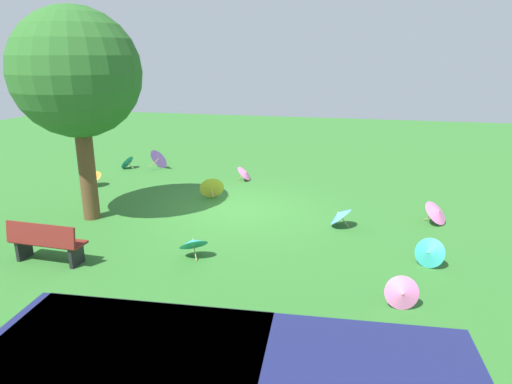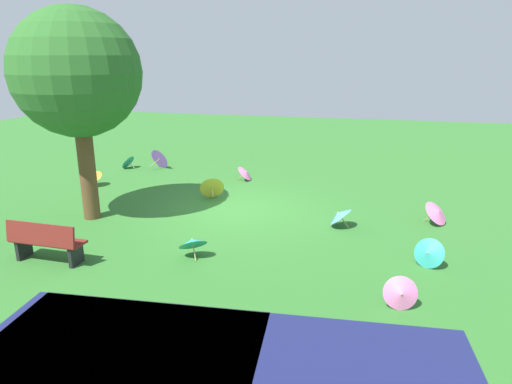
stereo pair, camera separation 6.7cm
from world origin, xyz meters
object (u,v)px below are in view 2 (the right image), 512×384
object	(u,v)px
parasol_pink_0	(437,212)
parasol_purple_0	(161,158)
parasol_teal_4	(428,253)
parasol_pink_1	(401,294)
shade_tree	(77,74)
park_bench	(46,242)
parasol_yellow_0	(212,186)
parasol_pink_4	(246,173)
parasol_teal_3	(127,161)
parasol_teal_0	(192,242)
parasol_orange_0	(93,175)
parasol_blue_1	(339,215)

from	to	relation	value
parasol_pink_0	parasol_purple_0	xyz separation A→B (m)	(9.39, -3.91, 0.08)
parasol_teal_4	parasol_pink_1	bearing A→B (deg)	70.58
shade_tree	parasol_pink_0	xyz separation A→B (m)	(-8.80, -1.63, -3.37)
park_bench	parasol_yellow_0	size ratio (longest dim) A/B	1.94
park_bench	parasol_pink_4	distance (m)	7.58
park_bench	parasol_teal_3	size ratio (longest dim) A/B	2.49
parasol_teal_0	parasol_orange_0	distance (m)	6.76
shade_tree	parasol_teal_3	size ratio (longest dim) A/B	8.16
parasol_pink_1	parasol_blue_1	size ratio (longest dim) A/B	0.83
parasol_pink_4	parasol_teal_4	world-z (taller)	parasol_teal_4
parasol_teal_3	parasol_pink_4	world-z (taller)	parasol_teal_3
parasol_orange_0	parasol_teal_4	distance (m)	10.64
parasol_yellow_0	park_bench	bearing A→B (deg)	69.51
park_bench	parasol_teal_0	xyz separation A→B (m)	(-2.83, -0.97, -0.13)
parasol_teal_0	park_bench	bearing A→B (deg)	18.95
parasol_teal_0	parasol_purple_0	bearing A→B (deg)	-60.53
parasol_pink_1	parasol_pink_0	bearing A→B (deg)	-104.48
parasol_teal_0	parasol_orange_0	xyz separation A→B (m)	(5.16, -4.36, 0.03)
parasol_teal_4	parasol_yellow_0	size ratio (longest dim) A/B	0.84
parasol_teal_0	parasol_yellow_0	distance (m)	4.16
parasol_teal_0	parasol_purple_0	world-z (taller)	parasol_purple_0
parasol_teal_4	parasol_blue_1	bearing A→B (deg)	-44.36
shade_tree	parasol_pink_1	size ratio (longest dim) A/B	8.77
shade_tree	parasol_teal_3	distance (m)	6.50
parasol_pink_1	parasol_teal_3	world-z (taller)	parasol_pink_1
parasol_teal_3	park_bench	bearing A→B (deg)	107.57
parasol_pink_1	parasol_pink_4	world-z (taller)	parasol_pink_1
park_bench	parasol_pink_0	world-z (taller)	park_bench
parasol_blue_1	parasol_teal_4	bearing A→B (deg)	135.64
parasol_teal_3	parasol_teal_4	bearing A→B (deg)	148.47
parasol_teal_0	parasol_teal_4	world-z (taller)	parasol_teal_4
park_bench	parasol_teal_0	bearing A→B (deg)	-161.05
parasol_orange_0	parasol_blue_1	distance (m)	8.29
parasol_teal_4	parasol_pink_0	bearing A→B (deg)	-100.94
parasol_blue_1	parasol_teal_3	distance (m)	9.31
shade_tree	parasol_yellow_0	distance (m)	4.81
parasol_teal_0	parasol_yellow_0	xyz separation A→B (m)	(0.95, -4.05, 0.03)
parasol_purple_0	parasol_yellow_0	distance (m)	4.44
park_bench	parasol_teal_3	xyz separation A→B (m)	(2.48, -7.85, -0.20)
parasol_yellow_0	shade_tree	bearing A→B (deg)	43.33
parasol_teal_3	parasol_teal_4	size ratio (longest dim) A/B	0.92
parasol_teal_3	parasol_orange_0	bearing A→B (deg)	93.40
parasol_pink_0	parasol_pink_4	world-z (taller)	parasol_pink_0
shade_tree	parasol_pink_4	distance (m)	6.44
parasol_blue_1	parasol_yellow_0	world-z (taller)	parasol_yellow_0
parasol_pink_4	parasol_teal_4	xyz separation A→B (m)	(-5.30, 5.57, 0.03)
park_bench	parasol_pink_1	distance (m)	7.01
parasol_blue_1	parasol_pink_0	bearing A→B (deg)	-162.26
parasol_pink_4	parasol_pink_0	bearing A→B (deg)	153.12
parasol_pink_1	park_bench	bearing A→B (deg)	-1.45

